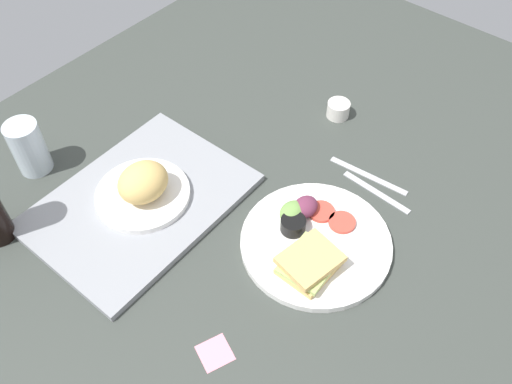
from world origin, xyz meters
The scene contains 9 objects.
ground_plane centered at (0.00, 0.00, -1.50)cm, with size 190.00×150.00×3.00cm, color #383D38.
serving_tray centered at (-14.28, 22.10, 0.80)cm, with size 45.00×33.00×1.60cm, color gray.
bread_plate_near centered at (-13.00, 21.59, 4.94)cm, with size 20.33×20.33×9.01cm.
plate_with_salad centered at (0.93, -12.88, 1.62)cm, with size 30.78×30.78×5.40cm.
drinking_glass centered at (-22.14, 48.54, 6.42)cm, with size 7.40×7.40×12.83cm, color silver.
espresso_cup centered at (36.95, 5.73, 2.00)cm, with size 5.60×5.60×4.00cm, color silver.
fork centered at (21.57, -15.28, 0.25)cm, with size 17.00×1.40×0.50cm, color #B7B7BC.
knife centered at (24.57, -11.28, 0.25)cm, with size 19.00×1.40×0.50cm, color #B7B7BC.
sticky_note centered at (-28.65, -13.31, 0.06)cm, with size 5.60×5.60×0.12cm, color pink.
Camera 1 is at (-54.75, -44.82, 92.34)cm, focal length 38.27 mm.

